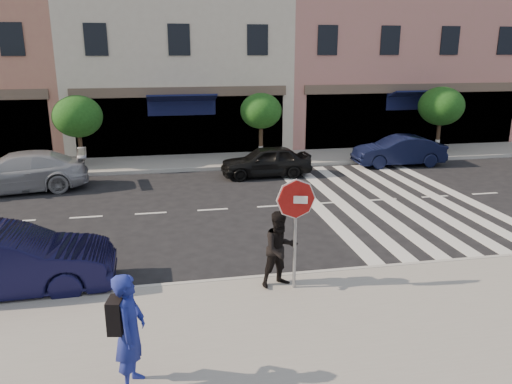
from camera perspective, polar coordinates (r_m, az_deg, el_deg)
name	(u,v)px	position (r m, az deg, el deg)	size (l,w,h in m)	color
ground	(230,258)	(12.78, -3.03, -7.52)	(120.00, 120.00, 0.00)	black
sidewalk_near	(258,335)	(9.46, 0.26, -16.08)	(60.00, 4.50, 0.15)	gray
sidewalk_far	(196,162)	(23.21, -6.83, 3.44)	(60.00, 3.00, 0.15)	gray
building_centre	(175,41)	(28.63, -9.20, 16.66)	(11.00, 9.00, 11.00)	beige
building_east_mid	(383,24)	(31.48, 14.32, 18.14)	(13.00, 9.00, 13.00)	tan
street_tree_wb	(78,117)	(22.84, -19.71, 8.10)	(2.10, 2.10, 3.06)	#473323
street_tree_c	(261,111)	(23.03, 0.57, 9.21)	(1.90, 1.90, 3.04)	#473323
street_tree_ea	(441,106)	(26.33, 20.40, 9.16)	(2.20, 2.20, 3.19)	#473323
stop_sign	(296,210)	(10.30, 4.57, -2.03)	(0.82, 0.29, 2.43)	gray
photographer	(130,331)	(7.91, -14.19, -15.17)	(0.67, 0.44, 1.85)	navy
walker	(280,249)	(10.72, 2.79, -6.54)	(0.82, 0.64, 1.68)	black
car_near_mid	(4,262)	(11.97, -26.87, -7.14)	(1.58, 4.54, 1.50)	black
car_far_left	(17,172)	(20.39, -25.61, 2.05)	(2.02, 4.97, 1.44)	#9F9FA4
car_far_mid	(266,161)	(20.62, 1.14, 3.54)	(1.50, 3.72, 1.27)	black
car_far_right	(399,151)	(23.48, 16.00, 4.55)	(1.42, 4.06, 1.34)	black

